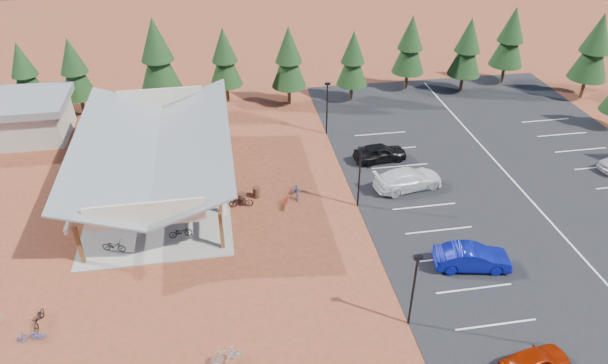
{
  "coord_description": "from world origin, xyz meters",
  "views": [
    {
      "loc": [
        -4.68,
        -30.74,
        24.23
      ],
      "look_at": [
        1.01,
        3.07,
        1.91
      ],
      "focal_mm": 32.0,
      "sensor_mm": 36.0,
      "label": 1
    }
  ],
  "objects_px": {
    "bike_14": "(297,191)",
    "bike_15": "(286,201)",
    "trash_bin_0": "(257,192)",
    "car_0": "(535,361)",
    "lamp_post_0": "(414,286)",
    "car_1": "(472,258)",
    "bike_pavilion": "(154,147)",
    "lamp_post_1": "(360,173)",
    "bike_4": "(180,232)",
    "bike_2": "(149,160)",
    "bike_8": "(39,319)",
    "outbuilding": "(9,118)",
    "bike_7": "(198,145)",
    "bike_3": "(124,159)",
    "bike_6": "(177,177)",
    "bike_1": "(144,196)",
    "bike_16": "(241,202)",
    "bike_10": "(31,336)",
    "bike_5": "(176,209)",
    "lamp_post_2": "(327,105)",
    "trash_bin_1": "(242,198)",
    "car_4": "(380,153)",
    "bike_13": "(227,355)",
    "bike_0": "(114,246)",
    "car_3": "(408,179)"
  },
  "relations": [
    {
      "from": "bike_1",
      "to": "car_4",
      "type": "relative_size",
      "value": 0.36
    },
    {
      "from": "bike_4",
      "to": "bike_10",
      "type": "relative_size",
      "value": 1.03
    },
    {
      "from": "bike_14",
      "to": "bike_15",
      "type": "bearing_deg",
      "value": -124.23
    },
    {
      "from": "lamp_post_1",
      "to": "bike_14",
      "type": "height_order",
      "value": "lamp_post_1"
    },
    {
      "from": "trash_bin_0",
      "to": "bike_14",
      "type": "relative_size",
      "value": 0.48
    },
    {
      "from": "trash_bin_0",
      "to": "bike_3",
      "type": "distance_m",
      "value": 12.71
    },
    {
      "from": "car_3",
      "to": "bike_7",
      "type": "bearing_deg",
      "value": 52.33
    },
    {
      "from": "bike_4",
      "to": "car_1",
      "type": "bearing_deg",
      "value": -114.72
    },
    {
      "from": "lamp_post_2",
      "to": "bike_14",
      "type": "height_order",
      "value": "lamp_post_2"
    },
    {
      "from": "trash_bin_1",
      "to": "bike_1",
      "type": "distance_m",
      "value": 7.55
    },
    {
      "from": "trash_bin_1",
      "to": "bike_1",
      "type": "bearing_deg",
      "value": 169.57
    },
    {
      "from": "bike_0",
      "to": "bike_5",
      "type": "bearing_deg",
      "value": -31.48
    },
    {
      "from": "bike_1",
      "to": "bike_16",
      "type": "relative_size",
      "value": 0.87
    },
    {
      "from": "bike_14",
      "to": "car_4",
      "type": "xyz_separation_m",
      "value": [
        7.95,
        4.15,
        0.33
      ]
    },
    {
      "from": "trash_bin_1",
      "to": "trash_bin_0",
      "type": "bearing_deg",
      "value": 28.66
    },
    {
      "from": "bike_5",
      "to": "bike_15",
      "type": "xyz_separation_m",
      "value": [
        8.23,
        -0.18,
        -0.1
      ]
    },
    {
      "from": "bike_16",
      "to": "bike_5",
      "type": "bearing_deg",
      "value": -83.67
    },
    {
      "from": "bike_0",
      "to": "trash_bin_1",
      "type": "bearing_deg",
      "value": -46.77
    },
    {
      "from": "bike_3",
      "to": "outbuilding",
      "type": "bearing_deg",
      "value": 59.37
    },
    {
      "from": "bike_2",
      "to": "bike_8",
      "type": "relative_size",
      "value": 1.01
    },
    {
      "from": "bike_8",
      "to": "bike_15",
      "type": "height_order",
      "value": "bike_8"
    },
    {
      "from": "bike_7",
      "to": "bike_14",
      "type": "distance_m",
      "value": 11.47
    },
    {
      "from": "trash_bin_0",
      "to": "car_0",
      "type": "height_order",
      "value": "car_0"
    },
    {
      "from": "car_3",
      "to": "bike_13",
      "type": "bearing_deg",
      "value": 124.73
    },
    {
      "from": "bike_2",
      "to": "bike_8",
      "type": "bearing_deg",
      "value": 147.44
    },
    {
      "from": "trash_bin_0",
      "to": "bike_8",
      "type": "xyz_separation_m",
      "value": [
        -13.68,
        -10.99,
        0.01
      ]
    },
    {
      "from": "bike_16",
      "to": "outbuilding",
      "type": "bearing_deg",
      "value": -123.24
    },
    {
      "from": "bike_7",
      "to": "bike_15",
      "type": "distance_m",
      "value": 11.83
    },
    {
      "from": "bike_10",
      "to": "bike_14",
      "type": "xyz_separation_m",
      "value": [
        16.97,
        11.85,
        0.08
      ]
    },
    {
      "from": "bike_5",
      "to": "bike_13",
      "type": "bearing_deg",
      "value": -178.68
    },
    {
      "from": "bike_pavilion",
      "to": "bike_14",
      "type": "relative_size",
      "value": 10.28
    },
    {
      "from": "lamp_post_0",
      "to": "car_1",
      "type": "height_order",
      "value": "lamp_post_0"
    },
    {
      "from": "lamp_post_0",
      "to": "bike_2",
      "type": "distance_m",
      "value": 26.35
    },
    {
      "from": "bike_2",
      "to": "bike_10",
      "type": "relative_size",
      "value": 1.12
    },
    {
      "from": "car_0",
      "to": "car_3",
      "type": "distance_m",
      "value": 18.0
    },
    {
      "from": "outbuilding",
      "to": "bike_6",
      "type": "relative_size",
      "value": 5.86
    },
    {
      "from": "lamp_post_1",
      "to": "bike_4",
      "type": "height_order",
      "value": "lamp_post_1"
    },
    {
      "from": "lamp_post_2",
      "to": "bike_14",
      "type": "bearing_deg",
      "value": -113.88
    },
    {
      "from": "car_3",
      "to": "car_0",
      "type": "bearing_deg",
      "value": 173.41
    },
    {
      "from": "trash_bin_0",
      "to": "bike_1",
      "type": "height_order",
      "value": "bike_1"
    },
    {
      "from": "bike_7",
      "to": "outbuilding",
      "type": "bearing_deg",
      "value": 86.48
    },
    {
      "from": "outbuilding",
      "to": "bike_6",
      "type": "distance_m",
      "value": 18.57
    },
    {
      "from": "outbuilding",
      "to": "bike_15",
      "type": "xyz_separation_m",
      "value": [
        23.59,
        -15.16,
        -1.58
      ]
    },
    {
      "from": "bike_pavilion",
      "to": "bike_8",
      "type": "relative_size",
      "value": 11.05
    },
    {
      "from": "bike_3",
      "to": "bike_6",
      "type": "relative_size",
      "value": 0.84
    },
    {
      "from": "lamp_post_1",
      "to": "bike_5",
      "type": "relative_size",
      "value": 3.44
    },
    {
      "from": "bike_pavilion",
      "to": "car_4",
      "type": "xyz_separation_m",
      "value": [
        18.56,
        1.23,
        -3.0
      ]
    },
    {
      "from": "outbuilding",
      "to": "car_1",
      "type": "xyz_separation_m",
      "value": [
        34.59,
        -24.07,
        -1.17
      ]
    },
    {
      "from": "bike_6",
      "to": "bike_13",
      "type": "xyz_separation_m",
      "value": [
        3.16,
        -18.53,
        -0.04
      ]
    },
    {
      "from": "lamp_post_2",
      "to": "bike_5",
      "type": "distance_m",
      "value": 17.68
    }
  ]
}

